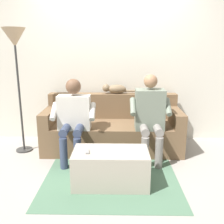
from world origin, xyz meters
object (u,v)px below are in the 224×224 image
(coffee_table, at_px, (111,168))
(remote_gray, at_px, (87,151))
(cat_on_backrest, at_px, (115,89))
(couch, at_px, (112,129))
(person_left_seated, at_px, (150,113))
(floor_lamp, at_px, (15,45))
(person_right_seated, at_px, (74,115))

(coffee_table, relative_size, remote_gray, 7.40)
(remote_gray, bearing_deg, cat_on_backrest, 158.72)
(couch, distance_m, remote_gray, 1.18)
(couch, height_order, person_left_seated, person_left_seated)
(coffee_table, relative_size, floor_lamp, 0.47)
(cat_on_backrest, bearing_deg, remote_gray, 78.26)
(couch, xyz_separation_m, cat_on_backrest, (-0.03, -0.26, 0.59))
(person_left_seated, bearing_deg, person_right_seated, 2.57)
(person_right_seated, bearing_deg, coffee_table, 127.06)
(remote_gray, bearing_deg, person_left_seated, 125.22)
(couch, distance_m, coffee_table, 1.11)
(coffee_table, bearing_deg, couch, -90.00)
(coffee_table, bearing_deg, cat_on_backrest, -91.37)
(couch, bearing_deg, person_right_seated, 38.73)
(person_right_seated, relative_size, cat_on_backrest, 2.12)
(couch, bearing_deg, coffee_table, 90.00)
(couch, xyz_separation_m, coffee_table, (0.00, 1.11, -0.09))
(person_right_seated, xyz_separation_m, remote_gray, (-0.26, 0.73, -0.21))
(couch, relative_size, coffee_table, 2.42)
(cat_on_backrest, height_order, floor_lamp, floor_lamp)
(coffee_table, bearing_deg, remote_gray, 8.31)
(coffee_table, height_order, person_right_seated, person_right_seated)
(person_left_seated, relative_size, person_right_seated, 1.05)
(couch, height_order, coffee_table, couch)
(person_left_seated, relative_size, cat_on_backrest, 2.23)
(cat_on_backrest, height_order, remote_gray, cat_on_backrest)
(coffee_table, distance_m, remote_gray, 0.34)
(cat_on_backrest, relative_size, remote_gray, 4.62)
(remote_gray, xyz_separation_m, floor_lamp, (1.08, -1.00, 1.14))
(cat_on_backrest, xyz_separation_m, floor_lamp, (1.37, 0.41, 0.66))
(coffee_table, xyz_separation_m, cat_on_backrest, (-0.03, -1.37, 0.68))
(person_left_seated, height_order, remote_gray, person_left_seated)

